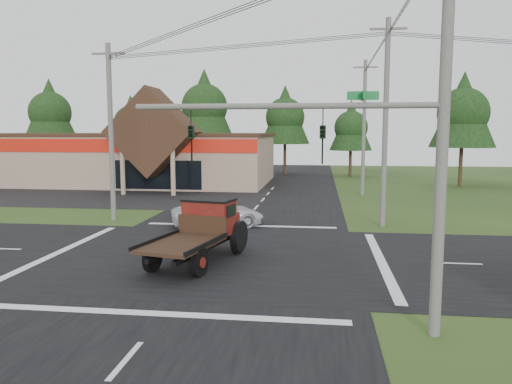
# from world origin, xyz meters

# --- Properties ---
(ground) EXTENTS (120.00, 120.00, 0.00)m
(ground) POSITION_xyz_m (0.00, 0.00, 0.00)
(ground) COLOR #284016
(ground) RESTS_ON ground
(road_ns) EXTENTS (12.00, 120.00, 0.02)m
(road_ns) POSITION_xyz_m (0.00, 0.00, 0.01)
(road_ns) COLOR black
(road_ns) RESTS_ON ground
(road_ew) EXTENTS (120.00, 12.00, 0.02)m
(road_ew) POSITION_xyz_m (0.00, 0.00, 0.01)
(road_ew) COLOR black
(road_ew) RESTS_ON ground
(parking_apron) EXTENTS (28.00, 14.00, 0.02)m
(parking_apron) POSITION_xyz_m (-14.00, 19.00, 0.01)
(parking_apron) COLOR black
(parking_apron) RESTS_ON ground
(cvs_building) EXTENTS (30.40, 18.20, 9.19)m
(cvs_building) POSITION_xyz_m (-15.70, 29.57, 2.78)
(cvs_building) COLOR #A0826C
(cvs_building) RESTS_ON ground
(traffic_signal_mast) EXTENTS (8.12, 0.24, 7.00)m
(traffic_signal_mast) POSITION_xyz_m (5.82, -7.50, 4.43)
(traffic_signal_mast) COLOR #595651
(traffic_signal_mast) RESTS_ON ground
(utility_pole_nr) EXTENTS (2.00, 0.30, 11.00)m
(utility_pole_nr) POSITION_xyz_m (7.50, -7.50, 5.64)
(utility_pole_nr) COLOR #595651
(utility_pole_nr) RESTS_ON ground
(utility_pole_nw) EXTENTS (2.00, 0.30, 10.50)m
(utility_pole_nw) POSITION_xyz_m (-8.00, 8.00, 5.39)
(utility_pole_nw) COLOR #595651
(utility_pole_nw) RESTS_ON ground
(utility_pole_ne) EXTENTS (2.00, 0.30, 11.50)m
(utility_pole_ne) POSITION_xyz_m (8.00, 8.00, 5.89)
(utility_pole_ne) COLOR #595651
(utility_pole_ne) RESTS_ON ground
(utility_pole_n) EXTENTS (2.00, 0.30, 11.20)m
(utility_pole_n) POSITION_xyz_m (8.00, 22.00, 5.74)
(utility_pole_n) COLOR #595651
(utility_pole_n) RESTS_ON ground
(tree_row_a) EXTENTS (6.72, 6.72, 12.12)m
(tree_row_a) POSITION_xyz_m (-30.00, 40.00, 8.05)
(tree_row_a) COLOR #332316
(tree_row_a) RESTS_ON ground
(tree_row_b) EXTENTS (5.60, 5.60, 10.10)m
(tree_row_b) POSITION_xyz_m (-20.00, 42.00, 6.70)
(tree_row_b) COLOR #332316
(tree_row_b) RESTS_ON ground
(tree_row_c) EXTENTS (7.28, 7.28, 13.13)m
(tree_row_c) POSITION_xyz_m (-10.00, 41.00, 8.72)
(tree_row_c) COLOR #332316
(tree_row_c) RESTS_ON ground
(tree_row_d) EXTENTS (6.16, 6.16, 11.11)m
(tree_row_d) POSITION_xyz_m (0.00, 42.00, 7.38)
(tree_row_d) COLOR #332316
(tree_row_d) RESTS_ON ground
(tree_row_e) EXTENTS (5.04, 5.04, 9.09)m
(tree_row_e) POSITION_xyz_m (8.00, 40.00, 6.03)
(tree_row_e) COLOR #332316
(tree_row_e) RESTS_ON ground
(tree_side_ne) EXTENTS (6.16, 6.16, 11.11)m
(tree_side_ne) POSITION_xyz_m (18.00, 30.00, 7.38)
(tree_side_ne) COLOR #332316
(tree_side_ne) RESTS_ON ground
(antique_flatbed_truck) EXTENTS (3.60, 6.43, 2.54)m
(antique_flatbed_truck) POSITION_xyz_m (-0.50, -1.16, 1.27)
(antique_flatbed_truck) COLOR #570C0E
(antique_flatbed_truck) RESTS_ON ground
(white_pickup) EXTENTS (5.71, 4.15, 1.44)m
(white_pickup) POSITION_xyz_m (-1.28, 6.77, 0.72)
(white_pickup) COLOR silver
(white_pickup) RESTS_ON ground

